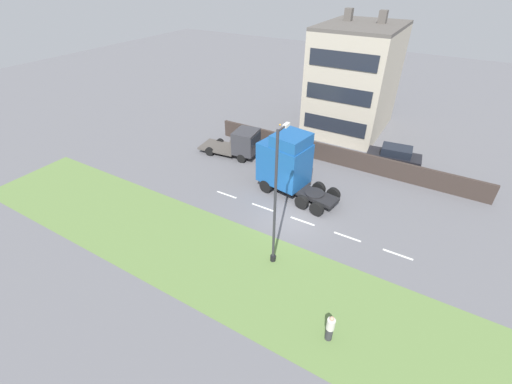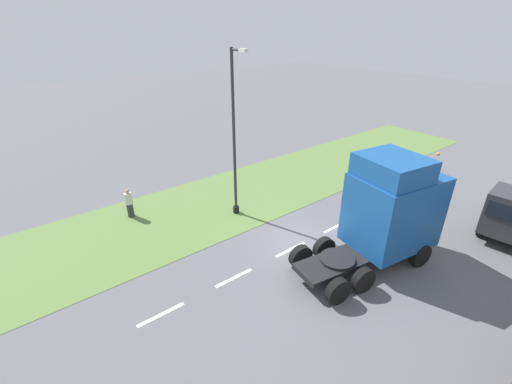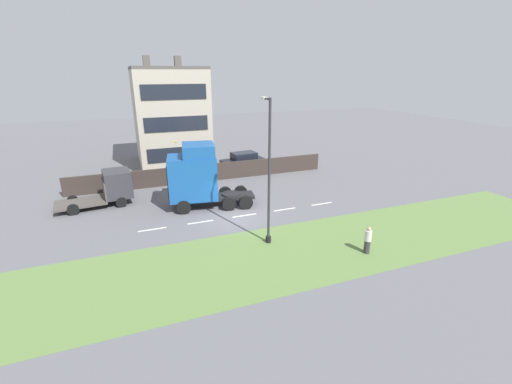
{
  "view_description": "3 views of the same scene",
  "coord_description": "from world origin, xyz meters",
  "px_view_note": "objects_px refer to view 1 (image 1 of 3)",
  "views": [
    {
      "loc": [
        -17.61,
        -7.36,
        14.97
      ],
      "look_at": [
        -1.13,
        2.39,
        2.04
      ],
      "focal_mm": 24.0,
      "sensor_mm": 36.0,
      "label": 1
    },
    {
      "loc": [
        9.26,
        -10.0,
        9.47
      ],
      "look_at": [
        -2.38,
        -0.87,
        2.11
      ],
      "focal_mm": 24.0,
      "sensor_mm": 36.0,
      "label": 2
    },
    {
      "loc": [
        -21.37,
        6.63,
        9.79
      ],
      "look_at": [
        -0.3,
        -1.48,
        1.79
      ],
      "focal_mm": 24.0,
      "sensor_mm": 36.0,
      "label": 3
    }
  ],
  "objects_px": {
    "lamp_post": "(275,207)",
    "lorry_cab": "(287,163)",
    "pedestrian": "(330,328)",
    "flatbed_truck": "(241,143)",
    "parked_car": "(394,158)"
  },
  "relations": [
    {
      "from": "lamp_post",
      "to": "lorry_cab",
      "type": "bearing_deg",
      "value": 21.12
    },
    {
      "from": "lorry_cab",
      "to": "pedestrian",
      "type": "bearing_deg",
      "value": -135.03
    },
    {
      "from": "pedestrian",
      "to": "flatbed_truck",
      "type": "bearing_deg",
      "value": 45.11
    },
    {
      "from": "parked_car",
      "to": "pedestrian",
      "type": "xyz_separation_m",
      "value": [
        -18.34,
        -1.1,
        -0.19
      ]
    },
    {
      "from": "lorry_cab",
      "to": "lamp_post",
      "type": "distance_m",
      "value": 7.86
    },
    {
      "from": "lorry_cab",
      "to": "pedestrian",
      "type": "distance_m",
      "value": 12.97
    },
    {
      "from": "lorry_cab",
      "to": "parked_car",
      "type": "relative_size",
      "value": 1.44
    },
    {
      "from": "parked_car",
      "to": "pedestrian",
      "type": "height_order",
      "value": "parked_car"
    },
    {
      "from": "flatbed_truck",
      "to": "pedestrian",
      "type": "relative_size",
      "value": 3.53
    },
    {
      "from": "lorry_cab",
      "to": "pedestrian",
      "type": "xyz_separation_m",
      "value": [
        -10.45,
        -7.5,
        -1.63
      ]
    },
    {
      "from": "lamp_post",
      "to": "flatbed_truck",
      "type": "bearing_deg",
      "value": 40.75
    },
    {
      "from": "pedestrian",
      "to": "parked_car",
      "type": "bearing_deg",
      "value": 3.42
    },
    {
      "from": "pedestrian",
      "to": "lorry_cab",
      "type": "bearing_deg",
      "value": 35.65
    },
    {
      "from": "lamp_post",
      "to": "pedestrian",
      "type": "height_order",
      "value": "lamp_post"
    },
    {
      "from": "lorry_cab",
      "to": "flatbed_truck",
      "type": "distance_m",
      "value": 6.78
    }
  ]
}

